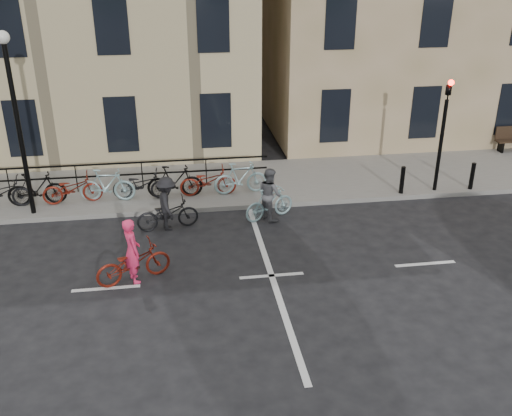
{
  "coord_description": "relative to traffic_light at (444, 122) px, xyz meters",
  "views": [
    {
      "loc": [
        -2.15,
        -11.95,
        7.33
      ],
      "look_at": [
        -0.14,
        1.68,
        1.1
      ],
      "focal_mm": 40.0,
      "sensor_mm": 36.0,
      "label": 1
    }
  ],
  "objects": [
    {
      "name": "bollard_east",
      "position": [
        -1.2,
        -0.09,
        -1.85
      ],
      "size": [
        0.14,
        0.14,
        0.9
      ],
      "primitive_type": "cylinder",
      "color": "black",
      "rests_on": "sidewalk"
    },
    {
      "name": "traffic_light",
      "position": [
        0.0,
        0.0,
        0.0
      ],
      "size": [
        0.18,
        0.3,
        3.9
      ],
      "color": "black",
      "rests_on": "sidewalk"
    },
    {
      "name": "ground",
      "position": [
        -6.2,
        -4.34,
        -2.45
      ],
      "size": [
        120.0,
        120.0,
        0.0
      ],
      "primitive_type": "plane",
      "color": "black",
      "rests_on": "ground"
    },
    {
      "name": "sidewalk",
      "position": [
        -10.2,
        1.66,
        -2.38
      ],
      "size": [
        46.0,
        4.0,
        0.15
      ],
      "primitive_type": "cube",
      "color": "slate",
      "rests_on": "ground"
    },
    {
      "name": "bollard_west",
      "position": [
        1.2,
        -0.09,
        -1.85
      ],
      "size": [
        0.14,
        0.14,
        0.9
      ],
      "primitive_type": "cylinder",
      "color": "black",
      "rests_on": "sidewalk"
    },
    {
      "name": "cyclist_grey",
      "position": [
        -5.7,
        -1.06,
        -1.81
      ],
      "size": [
        1.7,
        1.09,
        1.59
      ],
      "rotation": [
        0.0,
        0.0,
        1.98
      ],
      "color": "#8FB6BB",
      "rests_on": "ground"
    },
    {
      "name": "cyclist_pink",
      "position": [
        -9.53,
        -4.05,
        -1.88
      ],
      "size": [
        1.95,
        1.27,
        1.64
      ],
      "rotation": [
        0.0,
        0.0,
        1.94
      ],
      "color": "maroon",
      "rests_on": "ground"
    },
    {
      "name": "parked_bikes",
      "position": [
        -10.07,
        0.7,
        -1.81
      ],
      "size": [
        9.35,
        1.23,
        1.05
      ],
      "color": "black",
      "rests_on": "sidewalk"
    },
    {
      "name": "cyclist_dark",
      "position": [
        -8.7,
        -1.3,
        -1.83
      ],
      "size": [
        1.86,
        1.11,
        1.58
      ],
      "rotation": [
        0.0,
        0.0,
        1.75
      ],
      "color": "black",
      "rests_on": "ground"
    },
    {
      "name": "lamp_post",
      "position": [
        -12.7,
        0.06,
        1.04
      ],
      "size": [
        0.36,
        0.36,
        5.28
      ],
      "color": "black",
      "rests_on": "sidewalk"
    }
  ]
}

